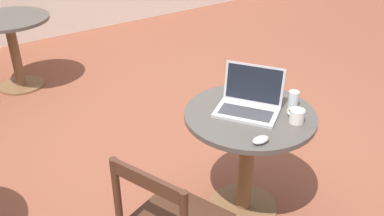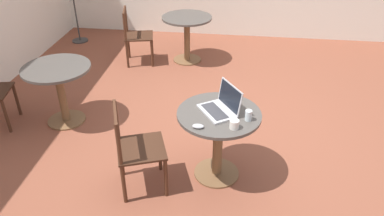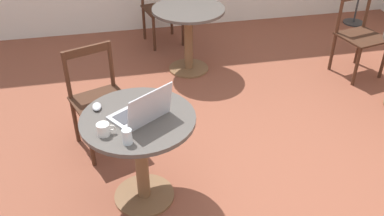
% 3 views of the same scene
% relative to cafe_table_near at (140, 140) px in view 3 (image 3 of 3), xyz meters
% --- Properties ---
extents(ground_plane, '(16.00, 16.00, 0.00)m').
position_rel_cafe_table_near_xyz_m(ground_plane, '(0.72, -0.06, -0.53)').
color(ground_plane, brown).
extents(cafe_table_near, '(0.77, 0.77, 0.72)m').
position_rel_cafe_table_near_xyz_m(cafe_table_near, '(0.00, 0.00, 0.00)').
color(cafe_table_near, brown).
rests_on(cafe_table_near, ground_plane).
extents(cafe_table_far, '(0.77, 0.77, 0.72)m').
position_rel_cafe_table_near_xyz_m(cafe_table_far, '(0.72, 1.89, 0.00)').
color(cafe_table_far, brown).
rests_on(cafe_table_far, ground_plane).
extents(chair_near_back, '(0.55, 0.55, 0.86)m').
position_rel_cafe_table_near_xyz_m(chair_near_back, '(-0.26, 0.72, -0.09)').
color(chair_near_back, '#472819').
rests_on(chair_near_back, ground_plane).
extents(chair_mid_back, '(0.51, 0.51, 0.86)m').
position_rel_cafe_table_near_xyz_m(chair_mid_back, '(2.50, 1.45, -0.09)').
color(chair_mid_back, '#472819').
rests_on(chair_mid_back, ground_plane).
extents(chair_far_back, '(0.51, 0.51, 0.86)m').
position_rel_cafe_table_near_xyz_m(chair_far_back, '(0.55, 2.71, -0.09)').
color(chair_far_back, '#472819').
rests_on(chair_far_back, ground_plane).
extents(laptop, '(0.44, 0.42, 0.25)m').
position_rel_cafe_table_near_xyz_m(laptop, '(0.03, -0.01, 0.24)').
color(laptop, '#B7B7BC').
rests_on(laptop, cafe_table_near).
extents(mouse, '(0.06, 0.10, 0.03)m').
position_rel_cafe_table_near_xyz_m(mouse, '(-0.26, 0.16, 0.21)').
color(mouse, '#B7B7BC').
rests_on(mouse, cafe_table_near).
extents(mug, '(0.12, 0.08, 0.08)m').
position_rel_cafe_table_near_xyz_m(mug, '(-0.22, -0.14, 0.23)').
color(mug, silver).
rests_on(mug, cafe_table_near).
extents(drinking_glass, '(0.06, 0.06, 0.10)m').
position_rel_cafe_table_near_xyz_m(drinking_glass, '(-0.09, -0.26, 0.24)').
color(drinking_glass, silver).
rests_on(drinking_glass, cafe_table_near).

